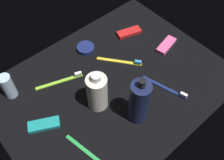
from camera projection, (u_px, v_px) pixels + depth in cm
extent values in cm
cube|color=black|center=(112.00, 86.00, 100.11)|extent=(84.00, 64.00, 1.20)
cylinder|color=#161E41|center=(139.00, 102.00, 84.88)|extent=(6.66, 6.66, 17.37)
cylinder|color=black|center=(142.00, 84.00, 76.79)|extent=(2.20, 2.20, 2.80)
cylinder|color=silver|center=(97.00, 92.00, 89.15)|extent=(7.07, 7.07, 14.02)
cylinder|color=silver|center=(96.00, 78.00, 82.65)|extent=(3.20, 3.20, 2.20)
cylinder|color=silver|center=(8.00, 86.00, 93.10)|extent=(4.38, 4.38, 10.00)
cube|color=yellow|center=(119.00, 61.00, 106.00)|extent=(12.01, 14.93, 0.90)
cube|color=#338CCC|center=(138.00, 62.00, 104.32)|extent=(2.47, 2.73, 1.20)
cube|color=#8CD133|center=(59.00, 81.00, 100.02)|extent=(17.39, 7.07, 0.90)
cube|color=white|center=(78.00, 74.00, 100.85)|extent=(2.82, 1.90, 1.20)
cube|color=navy|center=(164.00, 87.00, 98.47)|extent=(6.03, 17.65, 0.90)
cube|color=white|center=(184.00, 95.00, 95.18)|extent=(1.76, 2.80, 1.20)
cube|color=green|center=(88.00, 152.00, 83.57)|extent=(4.52, 17.91, 0.90)
cube|color=#E55999|center=(166.00, 45.00, 110.85)|extent=(11.01, 6.12, 1.50)
cube|color=red|center=(129.00, 32.00, 115.38)|extent=(11.12, 6.89, 1.50)
cube|color=teal|center=(44.00, 125.00, 88.95)|extent=(11.07, 8.37, 1.50)
cylinder|color=navy|center=(86.00, 48.00, 109.70)|extent=(7.16, 7.16, 1.70)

